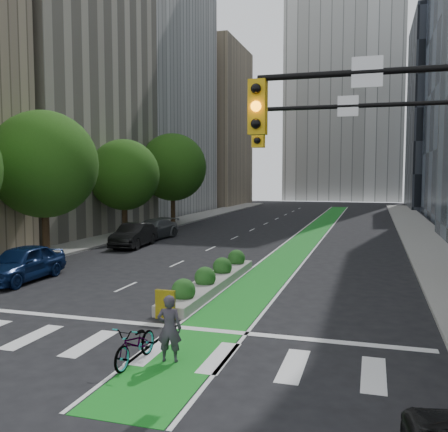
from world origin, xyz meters
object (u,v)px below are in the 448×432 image
Objects in this scene: bicycle at (136,344)px; parked_car_left_mid at (134,235)px; parked_car_left_far at (153,229)px; median_planter at (213,279)px; cyclist at (169,328)px; parked_car_left_near at (22,263)px.

parked_car_left_mid is (-9.83, 19.28, 0.28)m from bicycle.
bicycle is at bearing -59.70° from parked_car_left_far.
median_planter is 2.08× the size of parked_car_left_mid.
median_planter is at bearing -50.09° from parked_car_left_far.
cyclist is at bearing 26.81° from bicycle.
cyclist reaches higher than median_planter.
parked_car_left_near is (-8.94, -1.31, 0.47)m from median_planter.
bicycle is (0.80, -9.04, 0.16)m from median_planter.
parked_car_left_near is at bearing -81.18° from parked_car_left_far.
cyclist reaches higher than bicycle.
bicycle is at bearing -40.31° from parked_car_left_near.
parked_car_left_far is (-9.56, 14.53, 0.39)m from median_planter.
parked_car_left_far is at bearing 116.54° from bicycle.
cyclist reaches higher than parked_car_left_far.
parked_car_left_near is 1.00× the size of parked_car_left_mid.
parked_car_left_far is (-0.53, 4.29, -0.05)m from parked_car_left_mid.
parked_car_left_near is 11.55m from parked_car_left_mid.
parked_car_left_far is at bearing 90.35° from parked_car_left_near.
parked_car_left_mid is 4.33m from parked_car_left_far.
median_planter is 2.08× the size of parked_car_left_near.
median_planter is 8.84m from cyclist.
bicycle is at bearing -84.94° from median_planter.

